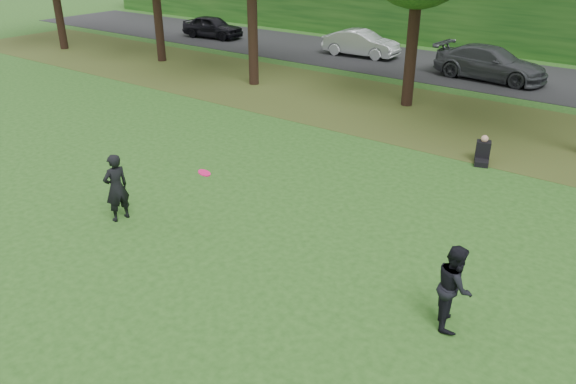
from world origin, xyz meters
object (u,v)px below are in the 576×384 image
object	(u,v)px
seated_person	(483,152)
player_left	(116,188)
player_right	(454,286)
frisbee	(204,173)

from	to	relation	value
seated_person	player_left	bearing A→B (deg)	-141.66
player_right	seated_person	distance (m)	8.22
player_left	player_right	xyz separation A→B (m)	(8.00, 0.98, -0.04)
player_left	player_right	bearing A→B (deg)	105.02
frisbee	seated_person	distance (m)	9.24
player_right	seated_person	xyz separation A→B (m)	(-2.17, 7.91, -0.49)
player_left	frisbee	xyz separation A→B (m)	(2.67, 0.34, 0.96)
player_left	seated_person	xyz separation A→B (m)	(5.82, 8.89, -0.54)
player_left	seated_person	distance (m)	10.64
player_right	frisbee	world-z (taller)	frisbee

